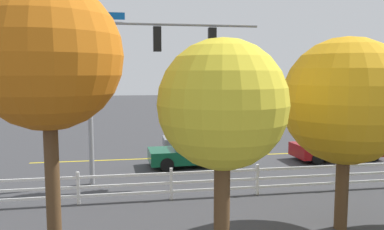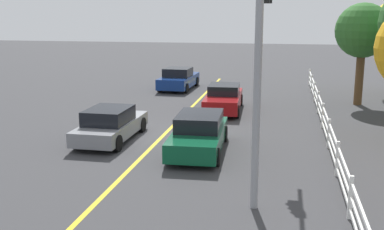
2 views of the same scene
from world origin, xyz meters
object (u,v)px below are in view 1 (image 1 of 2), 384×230
Objects in this scene: car_2 at (338,147)px; car_3 at (200,139)px; tree_5 at (223,106)px; car_0 at (197,152)px; tree_2 at (346,101)px; tree_4 at (47,57)px.

car_2 reaches higher than car_3.
tree_5 reaches higher than car_2.
car_0 is 0.85× the size of tree_2.
car_0 is 0.71× the size of tree_4.
car_3 is 14.88m from tree_4.
car_3 is at bearing -31.68° from car_2.
car_2 is at bearing -28.79° from car_3.
tree_2 is 4.44m from tree_5.
car_2 is 0.85× the size of tree_2.
tree_2 reaches higher than car_2.
tree_5 reaches higher than car_3.
tree_2 is at bearing -80.42° from car_3.
car_3 is at bearing -81.00° from tree_2.
tree_2 is (-1.91, 12.05, 3.09)m from car_3.
car_0 is 10.62m from tree_5.
tree_2 reaches higher than tree_5.
tree_2 reaches higher than car_0.
tree_5 is (1.29, 10.07, 3.14)m from car_0.
tree_4 reaches higher than car_3.
car_2 is at bearing 177.86° from car_0.
car_0 is 1.00× the size of car_2.
car_0 is at bearing -97.33° from tree_5.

